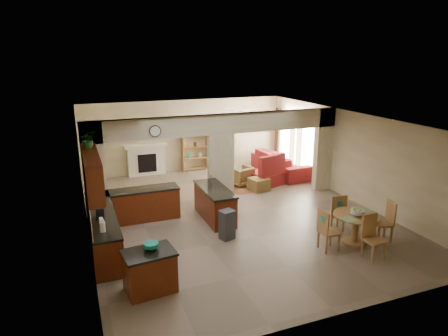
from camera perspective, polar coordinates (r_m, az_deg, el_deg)
name	(u,v)px	position (r m, az deg, el deg)	size (l,w,h in m)	color
floor	(233,214)	(11.74, 1.28, -6.61)	(10.00, 10.00, 0.00)	#786653
ceiling	(234,119)	(10.97, 1.37, 7.01)	(10.00, 10.00, 0.00)	white
wall_back	(185,135)	(15.88, -5.59, 4.64)	(8.00, 8.00, 0.00)	beige
wall_front	(345,244)	(7.22, 16.89, -10.37)	(8.00, 8.00, 0.00)	beige
wall_left	(84,184)	(10.49, -19.34, -2.22)	(10.00, 10.00, 0.00)	beige
wall_right	(350,156)	(13.28, 17.49, 1.70)	(10.00, 10.00, 0.00)	beige
partition_left_pier	(94,172)	(11.46, -18.06, -0.59)	(0.60, 0.25, 2.80)	beige
partition_center_pier	(221,169)	(12.26, -0.47, -0.17)	(0.80, 0.25, 2.20)	beige
partition_right_pier	(323,150)	(13.88, 13.98, 2.57)	(0.60, 0.25, 2.80)	beige
partition_header	(221,124)	(11.94, -0.49, 6.29)	(8.00, 0.25, 0.60)	beige
kitchen_counter	(119,219)	(10.61, -14.81, -7.01)	(2.52, 3.29, 1.48)	#481208
upper_cabinets	(92,172)	(9.58, -18.35, -0.57)	(0.35, 2.40, 0.90)	#481208
peninsula	(215,204)	(11.28, -1.32, -5.10)	(0.70, 1.85, 0.91)	#481208
wall_clock	(155,131)	(11.26, -9.81, 5.21)	(0.34, 0.34, 0.03)	#483018
rug	(242,188)	(13.99, 2.55, -2.80)	(1.60, 1.30, 0.01)	brown
fireplace	(146,159)	(15.56, -11.02, 1.21)	(1.60, 0.35, 1.20)	silver
shelving_unit	(195,148)	(15.92, -4.15, 2.86)	(1.00, 0.32, 1.80)	#A26437
window_a	(308,147)	(15.12, 11.98, 3.01)	(0.02, 0.90, 1.90)	white
window_b	(286,138)	(16.53, 8.79, 4.28)	(0.02, 0.90, 1.90)	white
glazed_door	(296,146)	(15.85, 10.29, 3.14)	(0.02, 0.70, 2.10)	white
drape_a_left	(317,150)	(14.61, 13.12, 2.49)	(0.10, 0.28, 2.30)	#3E1D19
drape_a_right	(299,143)	(15.59, 10.67, 3.47)	(0.10, 0.28, 2.30)	#3E1D19
drape_b_left	(292,141)	(16.01, 9.73, 3.84)	(0.10, 0.28, 2.30)	#3E1D19
drape_b_right	(278,135)	(17.02, 7.68, 4.66)	(0.10, 0.28, 2.30)	#3E1D19
ceiling_fan	(240,111)	(14.32, 2.33, 8.16)	(1.00, 1.00, 0.10)	white
kitchen_island	(150,271)	(8.19, -10.55, -14.28)	(1.06, 0.81, 0.85)	#481208
teal_bowl	(151,246)	(8.03, -10.38, -10.92)	(0.30, 0.30, 0.14)	#159779
trash_can	(227,226)	(10.14, 0.44, -8.27)	(0.33, 0.28, 0.70)	#313134
dining_table	(356,224)	(10.36, 18.31, -7.65)	(1.12, 1.12, 0.76)	#A26437
fruit_bowl	(357,212)	(10.17, 18.48, -6.04)	(0.32, 0.32, 0.17)	#68A323
sofa	(281,163)	(15.67, 8.08, 0.69)	(1.10, 2.83, 0.83)	maroon
chaise	(267,178)	(14.38, 6.09, -1.40)	(1.16, 0.95, 0.46)	maroon
armchair	(241,176)	(14.21, 2.46, -1.13)	(0.70, 0.72, 0.66)	#9A331C
ottoman	(259,184)	(13.71, 5.00, -2.33)	(0.59, 0.59, 0.43)	#9A331C
plant	(88,139)	(9.94, -18.86, 3.89)	(0.37, 0.32, 0.42)	#124615
chair_north	(337,211)	(10.89, 15.81, -5.98)	(0.49, 0.49, 1.02)	#A26437
chair_east	(386,219)	(10.78, 22.16, -6.83)	(0.51, 0.51, 1.02)	#A26437
chair_south	(372,235)	(9.81, 20.36, -8.92)	(0.44, 0.45, 1.02)	#A26437
chair_west	(326,229)	(9.80, 14.42, -8.41)	(0.43, 0.42, 1.02)	#A26437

